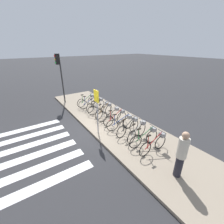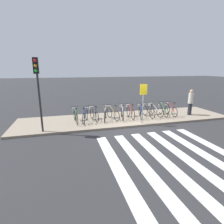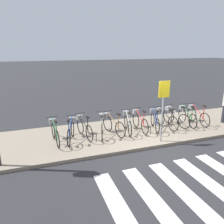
{
  "view_description": "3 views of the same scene",
  "coord_description": "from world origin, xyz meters",
  "views": [
    {
      "loc": [
        6.59,
        -2.9,
        4.36
      ],
      "look_at": [
        0.14,
        1.46,
        0.88
      ],
      "focal_mm": 24.0,
      "sensor_mm": 36.0,
      "label": 1
    },
    {
      "loc": [
        -3.83,
        -8.9,
        3.31
      ],
      "look_at": [
        -1.29,
        0.45,
        0.89
      ],
      "focal_mm": 28.0,
      "sensor_mm": 36.0,
      "label": 2
    },
    {
      "loc": [
        -3.8,
        -6.39,
        3.57
      ],
      "look_at": [
        -1.07,
        1.37,
        1.15
      ],
      "focal_mm": 35.0,
      "sensor_mm": 36.0,
      "label": 3
    }
  ],
  "objects": [
    {
      "name": "ground_plane",
      "position": [
        0.0,
        0.0,
        0.0
      ],
      "size": [
        120.0,
        120.0,
        0.0
      ],
      "primitive_type": "plane",
      "color": "#2D2D30"
    },
    {
      "name": "sidewalk",
      "position": [
        0.0,
        1.68,
        0.06
      ],
      "size": [
        13.86,
        3.35,
        0.12
      ],
      "color": "gray",
      "rests_on": "ground_plane"
    },
    {
      "name": "road_crosswalk",
      "position": [
        -0.0,
        -4.99,
        0.0
      ],
      "size": [
        4.95,
        8.0,
        0.01
      ],
      "color": "silver",
      "rests_on": "ground_plane"
    },
    {
      "name": "parked_bicycle_0",
      "position": [
        -3.29,
        1.55,
        0.55
      ],
      "size": [
        0.46,
        1.57,
        0.97
      ],
      "color": "black",
      "rests_on": "sidewalk"
    },
    {
      "name": "parked_bicycle_1",
      "position": [
        -2.68,
        1.52,
        0.55
      ],
      "size": [
        0.62,
        1.51,
        0.97
      ],
      "color": "black",
      "rests_on": "sidewalk"
    },
    {
      "name": "parked_bicycle_2",
      "position": [
        -2.16,
        1.69,
        0.55
      ],
      "size": [
        0.47,
        1.56,
        0.97
      ],
      "color": "black",
      "rests_on": "sidewalk"
    },
    {
      "name": "parked_bicycle_3",
      "position": [
        -1.42,
        1.61,
        0.55
      ],
      "size": [
        0.6,
        1.52,
        0.97
      ],
      "color": "black",
      "rests_on": "sidewalk"
    },
    {
      "name": "parked_bicycle_4",
      "position": [
        -0.95,
        1.65,
        0.55
      ],
      "size": [
        0.57,
        1.53,
        0.97
      ],
      "color": "black",
      "rests_on": "sidewalk"
    },
    {
      "name": "parked_bicycle_5",
      "position": [
        -0.28,
        1.63,
        0.55
      ],
      "size": [
        0.52,
        1.55,
        0.97
      ],
      "color": "black",
      "rests_on": "sidewalk"
    },
    {
      "name": "parked_bicycle_6",
      "position": [
        0.29,
        1.67,
        0.55
      ],
      "size": [
        0.46,
        1.58,
        0.97
      ],
      "color": "black",
      "rests_on": "sidewalk"
    },
    {
      "name": "parked_bicycle_7",
      "position": [
        0.97,
        1.55,
        0.55
      ],
      "size": [
        0.61,
        1.52,
        0.97
      ],
      "color": "black",
      "rests_on": "sidewalk"
    },
    {
      "name": "parked_bicycle_8",
      "position": [
        1.53,
        1.59,
        0.55
      ],
      "size": [
        0.46,
        1.57,
        0.97
      ],
      "color": "black",
      "rests_on": "sidewalk"
    },
    {
      "name": "parked_bicycle_9",
      "position": [
        2.09,
        1.68,
        0.55
      ],
      "size": [
        0.55,
        1.54,
        0.97
      ],
      "color": "black",
      "rests_on": "sidewalk"
    },
    {
      "name": "parked_bicycle_10",
      "position": [
        2.68,
        1.59,
        0.55
      ],
      "size": [
        0.46,
        1.57,
        0.97
      ],
      "color": "black",
      "rests_on": "sidewalk"
    },
    {
      "name": "parked_bicycle_11",
      "position": [
        3.24,
        1.55,
        0.55
      ],
      "size": [
        0.46,
        1.58,
        0.97
      ],
      "color": "black",
      "rests_on": "sidewalk"
    },
    {
      "name": "pedestrian",
      "position": [
        4.6,
        1.22,
        1.07
      ],
      "size": [
        0.34,
        0.34,
        1.79
      ],
      "color": "#23232D",
      "rests_on": "sidewalk"
    },
    {
      "name": "traffic_light",
      "position": [
        -5.06,
        0.24,
        2.77
      ],
      "size": [
        0.24,
        0.4,
        3.7
      ],
      "color": "#2D2D2D",
      "rests_on": "sidewalk"
    },
    {
      "name": "sign_post",
      "position": [
        0.54,
        0.29,
        1.7
      ],
      "size": [
        0.44,
        0.07,
        2.32
      ],
      "color": "#99999E",
      "rests_on": "sidewalk"
    }
  ]
}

